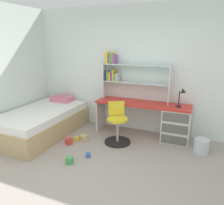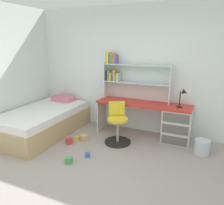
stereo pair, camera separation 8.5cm
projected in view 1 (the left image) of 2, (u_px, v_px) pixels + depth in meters
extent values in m
cube|color=#9E938C|center=(91.00, 185.00, 3.09)|extent=(5.89, 5.42, 0.02)
cube|color=silver|center=(139.00, 70.00, 4.72)|extent=(5.89, 0.06, 2.70)
cube|color=red|center=(142.00, 104.00, 4.55)|extent=(1.96, 0.51, 0.04)
cube|color=beige|center=(176.00, 125.00, 4.38)|extent=(0.54, 0.48, 0.68)
cube|color=beige|center=(101.00, 114.00, 5.00)|extent=(0.03, 0.46, 0.68)
cube|color=#5E5B57|center=(174.00, 140.00, 4.22)|extent=(0.48, 0.01, 0.17)
cube|color=#5E5B57|center=(175.00, 129.00, 4.16)|extent=(0.48, 0.01, 0.17)
cube|color=#5E5B57|center=(175.00, 118.00, 4.10)|extent=(0.48, 0.01, 0.17)
cube|color=silver|center=(105.00, 80.00, 4.90)|extent=(0.02, 0.22, 0.79)
cube|color=silver|center=(170.00, 85.00, 4.36)|extent=(0.02, 0.22, 0.79)
cube|color=silver|center=(135.00, 83.00, 4.63)|extent=(1.41, 0.22, 0.02)
cube|color=silver|center=(136.00, 65.00, 4.53)|extent=(1.41, 0.22, 0.02)
cube|color=#26262D|center=(107.00, 75.00, 4.85)|extent=(0.04, 0.15, 0.21)
cube|color=#4CA559|center=(109.00, 75.00, 4.84)|extent=(0.04, 0.17, 0.22)
cube|color=gold|center=(111.00, 76.00, 4.82)|extent=(0.04, 0.17, 0.18)
cube|color=purple|center=(113.00, 76.00, 4.80)|extent=(0.04, 0.12, 0.21)
cube|color=gold|center=(114.00, 75.00, 4.78)|extent=(0.03, 0.18, 0.24)
cube|color=#4CA559|center=(116.00, 77.00, 4.78)|extent=(0.04, 0.19, 0.16)
cube|color=beige|center=(118.00, 77.00, 4.76)|extent=(0.04, 0.18, 0.18)
cube|color=gold|center=(107.00, 58.00, 4.75)|extent=(0.04, 0.16, 0.23)
cube|color=yellow|center=(108.00, 58.00, 4.73)|extent=(0.04, 0.20, 0.24)
cube|color=purple|center=(110.00, 59.00, 4.72)|extent=(0.02, 0.20, 0.19)
cube|color=#4CA559|center=(112.00, 58.00, 4.71)|extent=(0.04, 0.19, 0.21)
cube|color=gold|center=(113.00, 58.00, 4.69)|extent=(0.02, 0.16, 0.22)
cube|color=purple|center=(115.00, 59.00, 4.68)|extent=(0.04, 0.18, 0.19)
cylinder|color=black|center=(178.00, 106.00, 4.26)|extent=(0.12, 0.12, 0.02)
cylinder|color=black|center=(179.00, 99.00, 4.22)|extent=(0.02, 0.02, 0.30)
cone|color=black|center=(184.00, 92.00, 4.10)|extent=(0.12, 0.11, 0.13)
cylinder|color=black|center=(117.00, 142.00, 4.37)|extent=(0.52, 0.52, 0.03)
cylinder|color=#A5A8AD|center=(118.00, 132.00, 4.31)|extent=(0.05, 0.05, 0.47)
cylinder|color=yellow|center=(118.00, 119.00, 4.24)|extent=(0.40, 0.40, 0.05)
cube|color=yellow|center=(116.00, 108.00, 4.37)|extent=(0.30, 0.19, 0.28)
cube|color=tan|center=(42.00, 125.00, 4.75)|extent=(1.19, 2.07, 0.40)
cube|color=white|center=(41.00, 113.00, 4.67)|extent=(1.13, 2.01, 0.14)
cube|color=#D8728C|center=(62.00, 99.00, 5.34)|extent=(0.50, 0.32, 0.12)
cylinder|color=silver|center=(201.00, 146.00, 3.93)|extent=(0.26, 0.26, 0.27)
cube|color=#479E51|center=(69.00, 160.00, 3.61)|extent=(0.14, 0.14, 0.11)
cube|color=gold|center=(77.00, 139.00, 4.44)|extent=(0.11, 0.11, 0.09)
cube|color=tan|center=(84.00, 138.00, 4.42)|extent=(0.17, 0.17, 0.13)
cube|color=red|center=(69.00, 141.00, 4.30)|extent=(0.16, 0.16, 0.12)
cube|color=#3860B7|center=(88.00, 155.00, 3.81)|extent=(0.11, 0.11, 0.08)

